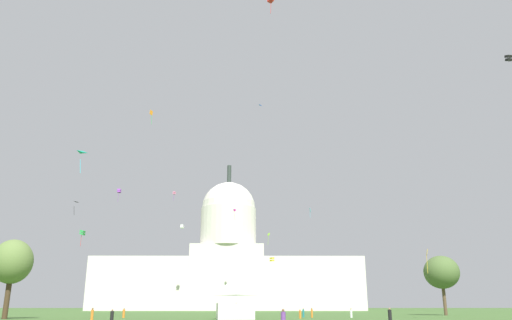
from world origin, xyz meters
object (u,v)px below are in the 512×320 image
at_px(person_orange_mid_center, 300,314).
at_px(person_orange_near_tree_west, 92,315).
at_px(kite_green_mid, 82,233).
at_px(event_tent, 235,298).
at_px(kite_pink_mid, 174,193).
at_px(tree_east_near, 442,272).
at_px(kite_orange_high, 151,114).
at_px(person_white_front_right, 351,313).
at_px(kite_black_mid, 509,58).
at_px(capitol_building, 228,265).
at_px(kite_magenta_mid, 235,210).
at_px(tree_west_near, 12,262).
at_px(kite_cyan_mid, 310,211).
at_px(kite_blue_high, 259,106).
at_px(kite_white_mid, 182,226).
at_px(kite_yellow_low, 272,259).
at_px(person_teal_lawn_far_left, 303,313).
at_px(person_orange_near_tent, 124,313).
at_px(person_black_front_center, 390,316).
at_px(person_black_mid_left, 112,317).
at_px(person_orange_back_center, 312,313).
at_px(kite_lime_mid, 269,236).
at_px(kite_gold_low, 427,254).
at_px(kite_black_mid_b, 74,203).
at_px(kite_turquoise_mid, 80,157).
at_px(kite_violet_high, 119,191).

relative_size(person_orange_mid_center, person_orange_near_tree_west, 0.85).
height_order(person_orange_mid_center, kite_green_mid, kite_green_mid).
distance_m(event_tent, kite_pink_mid, 67.35).
bearing_deg(tree_east_near, kite_orange_high, -173.89).
xyz_separation_m(person_white_front_right, kite_black_mid, (16.97, -30.18, 32.84)).
relative_size(kite_black_mid, kite_orange_high, 0.30).
bearing_deg(capitol_building, kite_magenta_mid, -83.44).
height_order(capitol_building, kite_orange_high, capitol_building).
height_order(tree_west_near, kite_cyan_mid, kite_cyan_mid).
height_order(capitol_building, kite_blue_high, capitol_building).
relative_size(capitol_building, kite_white_mid, 84.30).
bearing_deg(kite_cyan_mid, kite_yellow_low, 27.37).
height_order(person_teal_lawn_far_left, person_white_front_right, person_teal_lawn_far_left).
bearing_deg(person_orange_near_tent, kite_blue_high, -99.53).
bearing_deg(person_black_front_center, person_black_mid_left, -153.13).
bearing_deg(kite_cyan_mid, kite_black_mid, 47.52).
relative_size(person_orange_mid_center, person_white_front_right, 0.95).
height_order(person_orange_back_center, kite_blue_high, kite_blue_high).
distance_m(kite_lime_mid, kite_gold_low, 67.06).
bearing_deg(person_orange_near_tree_west, kite_black_mid_b, -84.87).
distance_m(kite_magenta_mid, kite_black_mid_b, 75.16).
relative_size(person_orange_near_tree_west, kite_yellow_low, 1.93).
distance_m(kite_blue_high, kite_green_mid, 56.89).
height_order(tree_east_near, kite_turquoise_mid, kite_turquoise_mid).
bearing_deg(kite_magenta_mid, person_black_mid_left, 145.31).
height_order(kite_white_mid, kite_yellow_low, kite_white_mid).
xyz_separation_m(capitol_building, person_black_mid_left, (-5.22, -149.63, -17.36)).
xyz_separation_m(tree_west_near, kite_black_mid_b, (-1.33, 27.06, 15.07)).
height_order(tree_east_near, person_orange_back_center, tree_east_near).
relative_size(person_orange_near_tent, kite_black_mid_b, 0.53).
bearing_deg(person_black_mid_left, person_orange_near_tent, -72.15).
bearing_deg(person_teal_lawn_far_left, tree_west_near, 84.05).
bearing_deg(tree_west_near, kite_violet_high, 92.29).
xyz_separation_m(capitol_building, tree_east_near, (51.82, -97.77, -9.13)).
xyz_separation_m(tree_west_near, kite_magenta_mid, (31.82, 93.60, 26.11)).
bearing_deg(kite_lime_mid, event_tent, -3.23).
bearing_deg(kite_green_mid, kite_cyan_mid, -39.44).
height_order(capitol_building, kite_yellow_low, capitol_building).
xyz_separation_m(person_black_front_center, kite_green_mid, (-59.56, 58.17, 18.61)).
xyz_separation_m(person_orange_back_center, person_orange_mid_center, (-2.64, -6.20, -0.09)).
relative_size(event_tent, tree_east_near, 0.51).
height_order(kite_orange_high, kite_green_mid, kite_orange_high).
distance_m(kite_lime_mid, kite_green_mid, 51.83).
distance_m(tree_west_near, kite_blue_high, 76.73).
bearing_deg(kite_magenta_mid, kite_black_mid, 169.23).
height_order(person_orange_mid_center, kite_blue_high, kite_blue_high).
bearing_deg(tree_west_near, kite_black_mid, -16.50).
bearing_deg(person_orange_near_tent, kite_green_mid, -36.95).
bearing_deg(tree_east_near, kite_turquoise_mid, -149.26).
relative_size(person_orange_back_center, person_orange_near_tent, 1.04).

